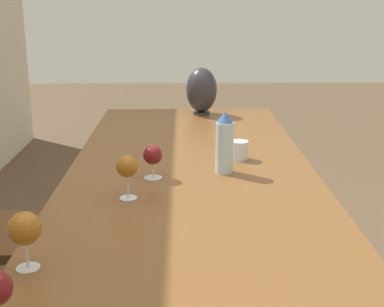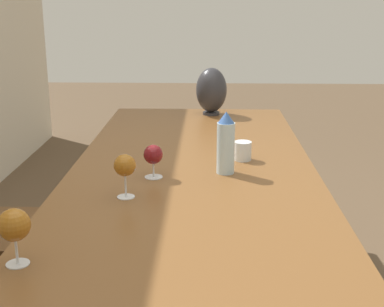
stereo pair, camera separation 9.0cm
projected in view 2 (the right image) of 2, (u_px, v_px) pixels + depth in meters
name	position (u px, v px, depth m)	size (l,w,h in m)	color
dining_table	(191.00, 206.00, 1.87)	(2.73, 0.95, 0.74)	brown
water_bottle	(226.00, 144.00, 1.99)	(0.07, 0.07, 0.24)	silver
water_tumbler	(243.00, 151.00, 2.17)	(0.07, 0.07, 0.08)	silver
vase	(211.00, 90.00, 2.98)	(0.17, 0.17, 0.26)	#2D2D33
wine_glass_1	(125.00, 166.00, 1.75)	(0.07, 0.07, 0.15)	silver
wine_glass_2	(14.00, 226.00, 1.31)	(0.08, 0.08, 0.15)	silver
wine_glass_3	(153.00, 155.00, 1.95)	(0.07, 0.07, 0.12)	silver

